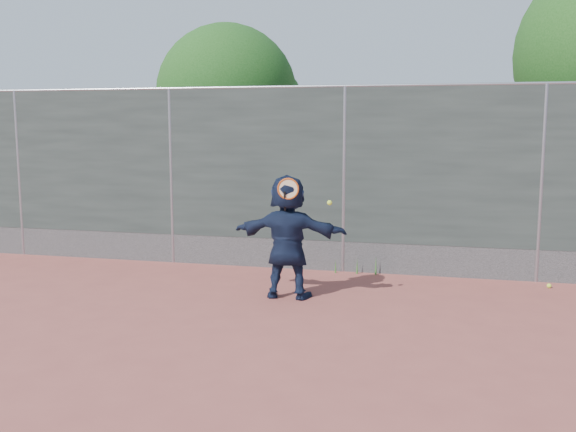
# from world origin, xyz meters

# --- Properties ---
(ground) EXTENTS (80.00, 80.00, 0.00)m
(ground) POSITION_xyz_m (0.00, 0.00, 0.00)
(ground) COLOR #9E4C42
(ground) RESTS_ON ground
(player) EXTENTS (1.60, 0.51, 1.72)m
(player) POSITION_xyz_m (-0.51, 1.74, 0.86)
(player) COLOR #15203B
(player) RESTS_ON ground
(ball_ground) EXTENTS (0.07, 0.07, 0.07)m
(ball_ground) POSITION_xyz_m (3.13, 3.13, 0.03)
(ball_ground) COLOR #D4F837
(ball_ground) RESTS_ON ground
(fence) EXTENTS (20.00, 0.06, 3.03)m
(fence) POSITION_xyz_m (-0.00, 3.50, 1.58)
(fence) COLOR #38423D
(fence) RESTS_ON ground
(swing_action) EXTENTS (0.74, 0.13, 0.51)m
(swing_action) POSITION_xyz_m (-0.40, 1.54, 1.51)
(swing_action) COLOR #C34B12
(swing_action) RESTS_ON ground
(tree_left) EXTENTS (3.15, 3.00, 4.53)m
(tree_left) POSITION_xyz_m (-2.85, 6.55, 2.94)
(tree_left) COLOR #382314
(tree_left) RESTS_ON ground
(weed_clump) EXTENTS (0.68, 0.07, 0.30)m
(weed_clump) POSITION_xyz_m (0.29, 3.38, 0.13)
(weed_clump) COLOR #387226
(weed_clump) RESTS_ON ground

